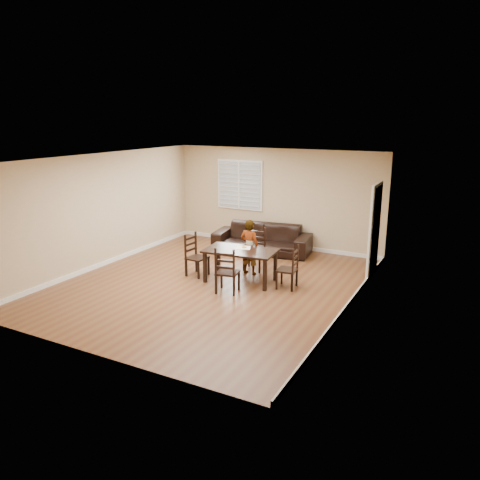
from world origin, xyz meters
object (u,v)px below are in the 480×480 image
(chair_far, at_px, (226,273))
(child, at_px, (250,247))
(donut, at_px, (244,247))
(sofa, at_px, (262,239))
(chair_right, at_px, (292,270))
(dining_table, at_px, (240,254))
(chair_near, at_px, (256,250))
(chair_left, at_px, (193,256))

(chair_far, xyz_separation_m, child, (-0.14, 1.37, 0.20))
(chair_far, bearing_deg, donut, -96.32)
(donut, bearing_deg, sofa, 104.64)
(chair_right, height_order, donut, chair_right)
(donut, height_order, sofa, donut)
(dining_table, xyz_separation_m, child, (-0.05, 0.56, 0.01))
(child, relative_size, sofa, 0.50)
(chair_far, height_order, sofa, chair_far)
(chair_near, relative_size, chair_right, 1.09)
(chair_near, distance_m, sofa, 1.40)
(chair_right, bearing_deg, child, -115.24)
(dining_table, height_order, sofa, sofa)
(chair_near, distance_m, chair_left, 1.52)
(chair_right, bearing_deg, sofa, -147.08)
(chair_left, distance_m, sofa, 2.47)
(dining_table, xyz_separation_m, chair_near, (-0.10, 0.98, -0.18))
(child, xyz_separation_m, sofa, (-0.50, 1.75, -0.27))
(chair_near, distance_m, donut, 0.86)
(chair_far, distance_m, donut, 1.04)
(chair_near, bearing_deg, dining_table, -90.94)
(chair_left, height_order, child, child)
(dining_table, height_order, child, child)
(chair_near, height_order, chair_left, chair_near)
(chair_near, distance_m, chair_right, 1.53)
(child, bearing_deg, chair_right, 163.78)
(child, bearing_deg, chair_far, 99.81)
(dining_table, relative_size, chair_near, 1.61)
(chair_left, bearing_deg, chair_near, -39.73)
(chair_near, height_order, chair_right, chair_near)
(dining_table, relative_size, sofa, 0.63)
(dining_table, xyz_separation_m, chair_left, (-1.17, -0.09, -0.19))
(chair_far, distance_m, chair_right, 1.42)
(chair_right, relative_size, donut, 8.80)
(chair_right, distance_m, sofa, 2.78)
(chair_near, bearing_deg, chair_left, -141.58)
(chair_left, xyz_separation_m, donut, (1.17, 0.26, 0.31))
(chair_near, relative_size, donut, 9.56)
(chair_near, xyz_separation_m, chair_far, (0.19, -1.80, -0.01))
(dining_table, relative_size, donut, 15.44)
(chair_near, height_order, child, child)
(chair_far, distance_m, chair_left, 1.45)
(chair_far, distance_m, child, 1.39)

